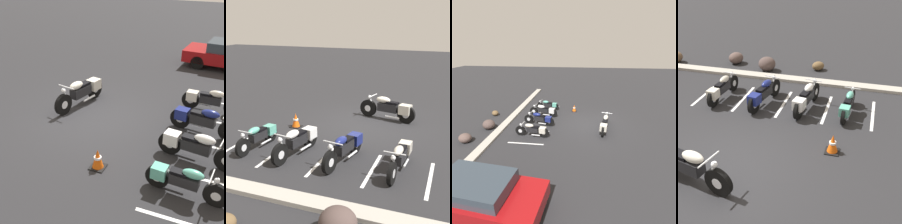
% 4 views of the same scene
% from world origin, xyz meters
% --- Properties ---
extents(ground, '(60.00, 60.00, 0.00)m').
position_xyz_m(ground, '(0.00, 0.00, 0.00)').
color(ground, '#262628').
extents(motorcycle_cream_featured, '(2.44, 0.92, 0.97)m').
position_xyz_m(motorcycle_cream_featured, '(-0.73, -0.78, 0.52)').
color(motorcycle_cream_featured, black).
rests_on(motorcycle_cream_featured, ground).
extents(parked_bike_0, '(0.59, 2.10, 0.82)m').
position_xyz_m(parked_bike_0, '(-1.94, 3.58, 0.44)').
color(parked_bike_0, black).
rests_on(parked_bike_0, ground).
extents(parked_bike_1, '(0.74, 2.17, 0.86)m').
position_xyz_m(parked_bike_1, '(-0.31, 3.55, 0.46)').
color(parked_bike_1, black).
rests_on(parked_bike_1, ground).
extents(parked_bike_2, '(0.72, 2.20, 0.87)m').
position_xyz_m(parked_bike_2, '(1.25, 3.60, 0.46)').
color(parked_bike_2, black).
rests_on(parked_bike_2, ground).
extents(parked_bike_3, '(0.56, 1.96, 0.77)m').
position_xyz_m(parked_bike_3, '(2.69, 3.58, 0.41)').
color(parked_bike_3, black).
rests_on(parked_bike_3, ground).
extents(concrete_curb, '(18.00, 0.50, 0.12)m').
position_xyz_m(concrete_curb, '(0.00, 6.00, 0.06)').
color(concrete_curb, '#A8A399').
rests_on(concrete_curb, ground).
extents(landscape_rock_3, '(0.88, 0.87, 0.64)m').
position_xyz_m(landscape_rock_3, '(-1.30, 6.80, 0.32)').
color(landscape_rock_3, '#4D3D3A').
rests_on(landscape_rock_3, ground).
extents(traffic_cone, '(0.40, 0.40, 0.56)m').
position_xyz_m(traffic_cone, '(2.52, 1.38, 0.26)').
color(traffic_cone, black).
rests_on(traffic_cone, ground).
extents(stall_line_0, '(0.10, 2.10, 0.00)m').
position_xyz_m(stall_line_0, '(-2.80, 3.83, 0.00)').
color(stall_line_0, white).
rests_on(stall_line_0, ground).
extents(stall_line_1, '(0.10, 2.10, 0.00)m').
position_xyz_m(stall_line_1, '(-1.21, 3.83, 0.00)').
color(stall_line_1, white).
rests_on(stall_line_1, ground).
extents(stall_line_2, '(0.10, 2.10, 0.00)m').
position_xyz_m(stall_line_2, '(0.37, 3.83, 0.00)').
color(stall_line_2, white).
rests_on(stall_line_2, ground).
extents(stall_line_3, '(0.10, 2.10, 0.00)m').
position_xyz_m(stall_line_3, '(1.96, 3.83, 0.00)').
color(stall_line_3, white).
rests_on(stall_line_3, ground).
extents(stall_line_4, '(0.10, 2.10, 0.00)m').
position_xyz_m(stall_line_4, '(3.55, 3.83, 0.00)').
color(stall_line_4, white).
rests_on(stall_line_4, ground).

